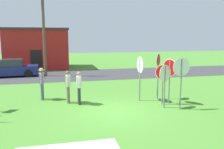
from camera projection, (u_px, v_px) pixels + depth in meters
ground_plane at (116, 112)px, 10.95m from camera, size 80.00×80.00×0.00m
street_asphalt at (86, 75)px, 21.70m from camera, size 60.00×6.40×0.01m
building_background at (38, 48)px, 26.05m from camera, size 6.61×5.03×4.31m
utility_pole at (44, 33)px, 20.41m from camera, size 1.80×0.24×7.17m
parked_car_on_street at (12, 68)px, 20.73m from camera, size 4.40×2.21×1.51m
stop_sign_leaning_left at (170, 73)px, 12.24m from camera, size 0.36×0.83×2.32m
stop_sign_far_back at (158, 69)px, 13.06m from camera, size 0.45×0.52×2.52m
stop_sign_leaning_right at (163, 78)px, 12.02m from camera, size 0.65×0.46×2.05m
stop_sign_nearest at (165, 78)px, 11.45m from camera, size 0.74×0.40×2.11m
stop_sign_tallest at (181, 74)px, 11.16m from camera, size 0.87×0.07×2.48m
stop_sign_center_cluster at (140, 70)px, 12.69m from camera, size 0.07×0.88×2.39m
person_in_dark_shirt at (68, 85)px, 12.41m from camera, size 0.28×0.56×1.69m
person_with_sunhat at (79, 86)px, 12.13m from camera, size 0.22×0.57×1.69m
person_near_signs at (42, 82)px, 13.04m from camera, size 0.32×0.57×1.74m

